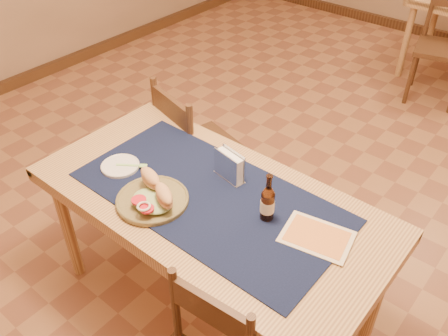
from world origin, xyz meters
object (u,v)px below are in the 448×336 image
Objects in this scene: main_table at (210,211)px; beer_bottle at (268,203)px; chair_main_far at (197,149)px; napkin_holder at (229,166)px; sandwich_plate at (153,197)px.

main_table is 0.32m from beer_bottle.
chair_main_far is at bearing 150.93° from beer_bottle.
main_table is 9.65× the size of napkin_holder.
chair_main_far is 1.00m from beer_bottle.
sandwich_plate is (-0.15, -0.18, 0.12)m from main_table.
main_table is 7.23× the size of beer_bottle.
chair_main_far is (-0.54, 0.50, -0.19)m from main_table.
sandwich_plate is 1.42× the size of beer_bottle.
beer_bottle is 0.30m from napkin_holder.
napkin_holder is at bearing 67.45° from sandwich_plate.
napkin_holder is (0.53, -0.35, 0.34)m from chair_main_far.
sandwich_plate is at bearing -112.55° from napkin_holder.
beer_bottle is (0.81, -0.45, 0.36)m from chair_main_far.
chair_main_far is at bearing 119.59° from sandwich_plate.
beer_bottle is at bearing 28.99° from sandwich_plate.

